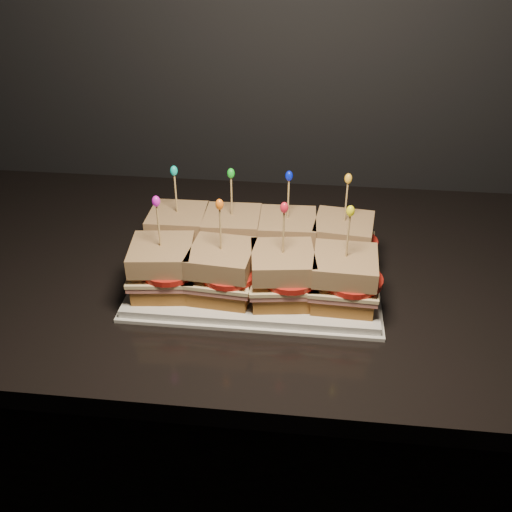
# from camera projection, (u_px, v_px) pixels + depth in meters

# --- Properties ---
(cabinet) EXTENTS (2.28, 0.66, 0.86)m
(cabinet) POSITION_uv_depth(u_px,v_px,m) (157.00, 430.00, 1.27)
(cabinet) COLOR black
(cabinet) RESTS_ON ground
(granite_slab) EXTENTS (2.32, 0.70, 0.03)m
(granite_slab) POSITION_uv_depth(u_px,v_px,m) (135.00, 262.00, 1.04)
(granite_slab) COLOR black
(granite_slab) RESTS_ON cabinet
(platter) EXTENTS (0.39, 0.24, 0.02)m
(platter) POSITION_uv_depth(u_px,v_px,m) (256.00, 279.00, 0.95)
(platter) COLOR silver
(platter) RESTS_ON granite_slab
(platter_rim) EXTENTS (0.40, 0.26, 0.01)m
(platter_rim) POSITION_uv_depth(u_px,v_px,m) (256.00, 282.00, 0.95)
(platter_rim) COLOR silver
(platter_rim) RESTS_ON granite_slab
(sandwich_0_bread_bot) EXTENTS (0.09, 0.09, 0.03)m
(sandwich_0_bread_bot) POSITION_uv_depth(u_px,v_px,m) (180.00, 246.00, 1.00)
(sandwich_0_bread_bot) COLOR brown
(sandwich_0_bread_bot) RESTS_ON platter
(sandwich_0_ham) EXTENTS (0.10, 0.10, 0.01)m
(sandwich_0_ham) POSITION_uv_depth(u_px,v_px,m) (179.00, 238.00, 0.99)
(sandwich_0_ham) COLOR #B65B53
(sandwich_0_ham) RESTS_ON sandwich_0_bread_bot
(sandwich_0_cheese) EXTENTS (0.10, 0.10, 0.01)m
(sandwich_0_cheese) POSITION_uv_depth(u_px,v_px,m) (179.00, 235.00, 0.98)
(sandwich_0_cheese) COLOR beige
(sandwich_0_cheese) RESTS_ON sandwich_0_ham
(sandwich_0_tomato) EXTENTS (0.09, 0.09, 0.01)m
(sandwich_0_tomato) POSITION_uv_depth(u_px,v_px,m) (185.00, 233.00, 0.97)
(sandwich_0_tomato) COLOR red
(sandwich_0_tomato) RESTS_ON sandwich_0_cheese
(sandwich_0_bread_top) EXTENTS (0.10, 0.10, 0.03)m
(sandwich_0_bread_top) POSITION_uv_depth(u_px,v_px,m) (178.00, 220.00, 0.97)
(sandwich_0_bread_top) COLOR brown
(sandwich_0_bread_top) RESTS_ON sandwich_0_tomato
(sandwich_0_pick) EXTENTS (0.00, 0.00, 0.09)m
(sandwich_0_pick) POSITION_uv_depth(u_px,v_px,m) (176.00, 196.00, 0.94)
(sandwich_0_pick) COLOR tan
(sandwich_0_pick) RESTS_ON sandwich_0_bread_top
(sandwich_0_frill) EXTENTS (0.01, 0.01, 0.02)m
(sandwich_0_frill) POSITION_uv_depth(u_px,v_px,m) (174.00, 171.00, 0.92)
(sandwich_0_frill) COLOR #0DB8A7
(sandwich_0_frill) RESTS_ON sandwich_0_pick
(sandwich_1_bread_bot) EXTENTS (0.10, 0.10, 0.03)m
(sandwich_1_bread_bot) POSITION_uv_depth(u_px,v_px,m) (233.00, 249.00, 0.99)
(sandwich_1_bread_bot) COLOR brown
(sandwich_1_bread_bot) RESTS_ON platter
(sandwich_1_ham) EXTENTS (0.10, 0.10, 0.01)m
(sandwich_1_ham) POSITION_uv_depth(u_px,v_px,m) (233.00, 241.00, 0.98)
(sandwich_1_ham) COLOR #B65B53
(sandwich_1_ham) RESTS_ON sandwich_1_bread_bot
(sandwich_1_cheese) EXTENTS (0.11, 0.10, 0.01)m
(sandwich_1_cheese) POSITION_uv_depth(u_px,v_px,m) (233.00, 238.00, 0.97)
(sandwich_1_cheese) COLOR beige
(sandwich_1_cheese) RESTS_ON sandwich_1_ham
(sandwich_1_tomato) EXTENTS (0.09, 0.09, 0.01)m
(sandwich_1_tomato) POSITION_uv_depth(u_px,v_px,m) (239.00, 236.00, 0.96)
(sandwich_1_tomato) COLOR red
(sandwich_1_tomato) RESTS_ON sandwich_1_cheese
(sandwich_1_bread_top) EXTENTS (0.10, 0.10, 0.03)m
(sandwich_1_bread_top) POSITION_uv_depth(u_px,v_px,m) (232.00, 223.00, 0.96)
(sandwich_1_bread_top) COLOR brown
(sandwich_1_bread_top) RESTS_ON sandwich_1_tomato
(sandwich_1_pick) EXTENTS (0.00, 0.00, 0.09)m
(sandwich_1_pick) POSITION_uv_depth(u_px,v_px,m) (232.00, 199.00, 0.94)
(sandwich_1_pick) COLOR tan
(sandwich_1_pick) RESTS_ON sandwich_1_bread_top
(sandwich_1_frill) EXTENTS (0.01, 0.01, 0.02)m
(sandwich_1_frill) POSITION_uv_depth(u_px,v_px,m) (231.00, 173.00, 0.91)
(sandwich_1_frill) COLOR green
(sandwich_1_frill) RESTS_ON sandwich_1_pick
(sandwich_2_bread_bot) EXTENTS (0.09, 0.09, 0.03)m
(sandwich_2_bread_bot) POSITION_uv_depth(u_px,v_px,m) (287.00, 253.00, 0.98)
(sandwich_2_bread_bot) COLOR brown
(sandwich_2_bread_bot) RESTS_ON platter
(sandwich_2_ham) EXTENTS (0.10, 0.10, 0.01)m
(sandwich_2_ham) POSITION_uv_depth(u_px,v_px,m) (287.00, 244.00, 0.97)
(sandwich_2_ham) COLOR #B65B53
(sandwich_2_ham) RESTS_ON sandwich_2_bread_bot
(sandwich_2_cheese) EXTENTS (0.11, 0.10, 0.01)m
(sandwich_2_cheese) POSITION_uv_depth(u_px,v_px,m) (287.00, 241.00, 0.97)
(sandwich_2_cheese) COLOR beige
(sandwich_2_cheese) RESTS_ON sandwich_2_ham
(sandwich_2_tomato) EXTENTS (0.09, 0.09, 0.01)m
(sandwich_2_tomato) POSITION_uv_depth(u_px,v_px,m) (294.00, 239.00, 0.96)
(sandwich_2_tomato) COLOR red
(sandwich_2_tomato) RESTS_ON sandwich_2_cheese
(sandwich_2_bread_top) EXTENTS (0.10, 0.10, 0.03)m
(sandwich_2_bread_top) POSITION_uv_depth(u_px,v_px,m) (287.00, 226.00, 0.95)
(sandwich_2_bread_top) COLOR brown
(sandwich_2_bread_top) RESTS_ON sandwich_2_tomato
(sandwich_2_pick) EXTENTS (0.00, 0.00, 0.09)m
(sandwich_2_pick) POSITION_uv_depth(u_px,v_px,m) (288.00, 201.00, 0.93)
(sandwich_2_pick) COLOR tan
(sandwich_2_pick) RESTS_ON sandwich_2_bread_top
(sandwich_2_frill) EXTENTS (0.01, 0.01, 0.02)m
(sandwich_2_frill) POSITION_uv_depth(u_px,v_px,m) (289.00, 176.00, 0.90)
(sandwich_2_frill) COLOR #0616DD
(sandwich_2_frill) RESTS_ON sandwich_2_pick
(sandwich_3_bread_bot) EXTENTS (0.10, 0.10, 0.03)m
(sandwich_3_bread_bot) POSITION_uv_depth(u_px,v_px,m) (341.00, 256.00, 0.97)
(sandwich_3_bread_bot) COLOR brown
(sandwich_3_bread_bot) RESTS_ON platter
(sandwich_3_ham) EXTENTS (0.11, 0.11, 0.01)m
(sandwich_3_ham) POSITION_uv_depth(u_px,v_px,m) (342.00, 247.00, 0.96)
(sandwich_3_ham) COLOR #B65B53
(sandwich_3_ham) RESTS_ON sandwich_3_bread_bot
(sandwich_3_cheese) EXTENTS (0.11, 0.11, 0.01)m
(sandwich_3_cheese) POSITION_uv_depth(u_px,v_px,m) (342.00, 244.00, 0.96)
(sandwich_3_cheese) COLOR beige
(sandwich_3_cheese) RESTS_ON sandwich_3_ham
(sandwich_3_tomato) EXTENTS (0.09, 0.09, 0.01)m
(sandwich_3_tomato) POSITION_uv_depth(u_px,v_px,m) (350.00, 242.00, 0.95)
(sandwich_3_tomato) COLOR red
(sandwich_3_tomato) RESTS_ON sandwich_3_cheese
(sandwich_3_bread_top) EXTENTS (0.10, 0.10, 0.03)m
(sandwich_3_bread_top) POSITION_uv_depth(u_px,v_px,m) (344.00, 229.00, 0.94)
(sandwich_3_bread_top) COLOR brown
(sandwich_3_bread_top) RESTS_ON sandwich_3_tomato
(sandwich_3_pick) EXTENTS (0.00, 0.00, 0.09)m
(sandwich_3_pick) POSITION_uv_depth(u_px,v_px,m) (346.00, 204.00, 0.92)
(sandwich_3_pick) COLOR tan
(sandwich_3_pick) RESTS_ON sandwich_3_bread_top
(sandwich_3_frill) EXTENTS (0.01, 0.01, 0.02)m
(sandwich_3_frill) POSITION_uv_depth(u_px,v_px,m) (348.00, 179.00, 0.89)
(sandwich_3_frill) COLOR yellow
(sandwich_3_frill) RESTS_ON sandwich_3_pick
(sandwich_4_bread_bot) EXTENTS (0.10, 0.10, 0.03)m
(sandwich_4_bread_bot) POSITION_uv_depth(u_px,v_px,m) (164.00, 282.00, 0.90)
(sandwich_4_bread_bot) COLOR brown
(sandwich_4_bread_bot) RESTS_ON platter
(sandwich_4_ham) EXTENTS (0.11, 0.11, 0.01)m
(sandwich_4_ham) POSITION_uv_depth(u_px,v_px,m) (164.00, 273.00, 0.89)
(sandwich_4_ham) COLOR #B65B53
(sandwich_4_ham) RESTS_ON sandwich_4_bread_bot
(sandwich_4_cheese) EXTENTS (0.11, 0.11, 0.01)m
(sandwich_4_cheese) POSITION_uv_depth(u_px,v_px,m) (163.00, 270.00, 0.89)
(sandwich_4_cheese) COLOR beige
(sandwich_4_cheese) RESTS_ON sandwich_4_ham
(sandwich_4_tomato) EXTENTS (0.09, 0.09, 0.01)m
(sandwich_4_tomato) POSITION_uv_depth(u_px,v_px,m) (169.00, 268.00, 0.88)
(sandwich_4_tomato) COLOR red
(sandwich_4_tomato) RESTS_ON sandwich_4_cheese
(sandwich_4_bread_top) EXTENTS (0.10, 0.10, 0.03)m
(sandwich_4_bread_top) POSITION_uv_depth(u_px,v_px,m) (162.00, 255.00, 0.87)
(sandwich_4_bread_top) COLOR brown
(sandwich_4_bread_top) RESTS_ON sandwich_4_tomato
(sandwich_4_pick) EXTENTS (0.00, 0.00, 0.09)m
(sandwich_4_pick) POSITION_uv_depth(u_px,v_px,m) (159.00, 228.00, 0.85)
(sandwich_4_pick) COLOR tan
(sandwich_4_pick) RESTS_ON sandwich_4_bread_top
(sandwich_4_frill) EXTENTS (0.01, 0.01, 0.02)m
(sandwich_4_frill) POSITION_uv_depth(u_px,v_px,m) (156.00, 201.00, 0.83)
(sandwich_4_frill) COLOR #D418C6
(sandwich_4_frill) RESTS_ON sandwich_4_pick
(sandwich_5_bread_bot) EXTENTS (0.10, 0.10, 0.03)m
(sandwich_5_bread_bot) POSITION_uv_depth(u_px,v_px,m) (223.00, 286.00, 0.89)
(sandwich_5_bread_bot) COLOR brown
(sandwich_5_bread_bot) RESTS_ON platter
(sandwich_5_ham) EXTENTS (0.11, 0.11, 0.01)m
(sandwich_5_ham) POSITION_uv_depth(u_px,v_px,m) (222.00, 277.00, 0.88)
(sandwich_5_ham) COLOR #B65B53
(sandwich_5_ham) RESTS_ON sandwich_5_bread_bot
(sandwich_5_cheese) EXTENTS (0.11, 0.11, 0.01)m
(sandwich_5_cheese) POSITION_uv_depth(u_px,v_px,m) (222.00, 273.00, 0.88)
(sandwich_5_cheese) COLOR beige
(sandwich_5_cheese) RESTS_ON sandwich_5_ham
(sandwich_5_tomato) EXTENTS (0.09, 0.09, 0.01)m
(sandwich_5_tomato) POSITION_uv_depth(u_px,v_px,m) (229.00, 272.00, 0.87)
(sandwich_5_tomato) COLOR red
(sandwich_5_tomato) RESTS_ON sandwich_5_cheese
(sandwich_5_bread_top) EXTENTS (0.10, 0.10, 0.03)m
(sandwich_5_bread_top) POSITION_uv_depth(u_px,v_px,m) (222.00, 258.00, 0.87)
(sandwich_5_bread_top) COLOR brown
(sandwich_5_bread_top) RESTS_ON sandwich_5_tomato
(sandwich_5_pick) EXTENTS (0.00, 0.00, 0.09)m
(sandwich_5_pick) POSITION_uv_depth(u_px,v_px,m) (221.00, 232.00, 0.84)
(sandwich_5_pick) COLOR tan
(sandwich_5_pick) RESTS_ON sandwich_5_bread_top
(sandwich_5_frill) EXTENTS (0.01, 0.01, 0.02)m
(sandwich_5_frill) POSITION_uv_depth(u_px,v_px,m) (219.00, 204.00, 0.82)
(sandwich_5_frill) COLOR orange
(sandwich_5_frill) RESTS_ON sandwich_5_pick
(sandwich_6_bread_bot) EXTENTS (0.10, 0.10, 0.03)m
(sandwich_6_bread_bot) POSITION_uv_depth(u_px,v_px,m) (282.00, 290.00, 0.88)
(sandwich_6_bread_bot) COLOR brown
(sandwich_6_bread_bot) RESTS_ON platter
(sandwich_6_ham) EXTENTS (0.11, 0.11, 0.01)m
(sandwich_6_ham) POSITION_uv_depth(u_px,v_px,m) (282.00, 281.00, 0.88)
(sandwich_6_ham) COLOR #B65B53
(sandwich_6_ham) RESTS_ON sandwich_6_bread_bot
(sandwich_6_cheese) EXTENTS (0.12, 0.11, 0.01)m
(sandwich_6_cheese) POSITION_uv_depth(u_px,v_px,m) (282.00, 277.00, 0.87)
(sandwich_6_cheese) COLOR beige
(sandwich_6_cheese) RESTS_ON sandwich_6_ham
(sandwich_6_tomato) EXTENTS (0.09, 0.09, 0.01)m
(sandwich_6_tomato) POSITION_uv_depth(u_px,v_px,m) (290.00, 276.00, 0.86)
(sandwich_6_tomato) COLOR red
(sandwich_6_tomato) RESTS_ON sandwich_6_cheese
(sandwich_6_bread_top) EXTENTS (0.11, 0.11, 0.03)m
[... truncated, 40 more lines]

